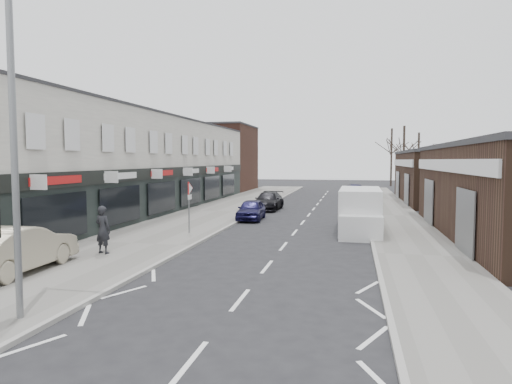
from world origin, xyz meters
The scene contains 19 objects.
ground centered at (0.00, 0.00, 0.00)m, with size 160.00×160.00×0.00m, color black.
pavement_left centered at (-6.75, 22.00, 0.06)m, with size 5.50×64.00×0.12m, color slate.
pavement_right centered at (5.75, 22.00, 0.06)m, with size 3.50×64.00×0.12m, color slate.
shop_terrace_left centered at (-13.50, 19.50, 3.55)m, with size 8.00×41.00×7.10m, color silver.
brick_block_far centered at (-13.50, 45.00, 4.00)m, with size 8.00×10.00×8.00m, color #44251D.
right_unit_far centered at (12.50, 34.00, 2.25)m, with size 10.00×16.00×4.50m, color #3B261A.
tree_far_a centered at (9.00, 48.00, 0.00)m, with size 3.60×3.60×8.00m, color #382D26, non-canonical shape.
tree_far_b centered at (11.50, 54.00, 0.00)m, with size 3.60×3.60×7.50m, color #382D26, non-canonical shape.
tree_far_c centered at (8.50, 60.00, 0.00)m, with size 3.60×3.60×8.50m, color #382D26, non-canonical shape.
street_lamp centered at (-4.53, -0.80, 4.62)m, with size 2.23×0.22×8.00m.
warning_sign centered at (-5.16, 12.00, 2.20)m, with size 0.12×0.80×2.70m.
white_van centered at (3.40, 14.82, 1.10)m, with size 2.17×6.01×2.33m.
sedan_on_pavement centered at (-7.95, 3.04, 0.91)m, with size 1.66×4.77×1.57m, color #ACA389.
pedestrian centered at (-6.75, 6.39, 1.08)m, with size 0.70×0.46×1.93m, color black.
parked_car_left_a centered at (-3.40, 18.53, 0.66)m, with size 1.56×3.87×1.32m, color #141239.
parked_car_left_b centered at (-3.40, 24.58, 0.68)m, with size 1.91×4.70×1.37m, color black.
parked_car_right_a centered at (3.50, 20.50, 0.78)m, with size 1.64×4.72×1.55m, color white.
parked_car_right_b centered at (3.50, 27.02, 0.79)m, with size 1.87×4.66×1.59m, color black.
parked_car_right_c centered at (3.27, 40.22, 0.64)m, with size 1.79×4.40×1.28m, color #161542.
Camera 1 is at (3.00, -10.00, 3.87)m, focal length 32.00 mm.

